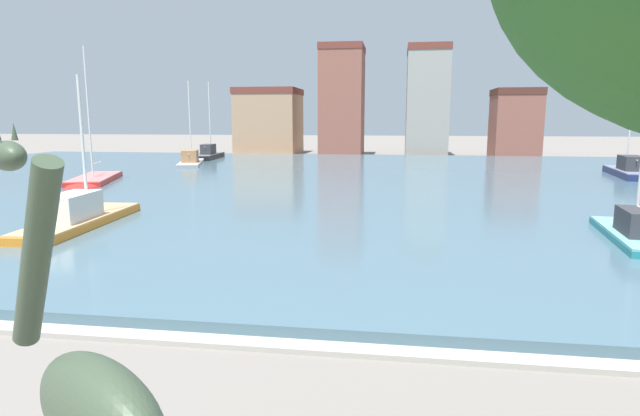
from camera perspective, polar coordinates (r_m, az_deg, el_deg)
name	(u,v)px	position (r m, az deg, el deg)	size (l,w,h in m)	color
harbor_water	(369,182)	(37.24, 5.38, 2.83)	(87.28, 53.88, 0.37)	#476675
quay_edge_coping	(294,347)	(10.93, -2.84, -14.96)	(87.28, 0.50, 0.12)	#ADA89E
giraffe_statue	(92,415)	(4.70, -23.71, -20.11)	(2.37, 1.79, 4.59)	#3D4C38
sailboat_red	(93,182)	(38.68, -23.68, 2.63)	(4.66, 8.43, 9.38)	red
sailboat_orange	(87,219)	(23.53, -24.17, -1.07)	(2.27, 8.53, 6.37)	orange
sailboat_teal	(635,234)	(22.14, 31.30, -2.44)	(2.78, 7.04, 6.81)	teal
sailboat_grey	(191,162)	(51.64, -13.94, 4.93)	(4.40, 9.08, 8.21)	#939399
sailboat_navy	(626,172)	(46.29, 30.55, 3.43)	(3.10, 9.18, 7.06)	navy
sailboat_black	(211,156)	(58.77, -11.89, 5.64)	(2.22, 7.87, 8.61)	black
townhouse_narrow_midrow	(269,121)	(71.74, -5.61, 9.47)	(8.21, 7.91, 8.71)	tan
townhouse_tall_gabled	(342,101)	(67.27, 2.45, 11.63)	(5.41, 6.69, 13.74)	#8E5142
townhouse_end_terrace	(427,102)	(68.58, 11.65, 11.36)	(5.20, 7.59, 13.63)	gray
townhouse_wide_warehouse	(515,123)	(67.99, 20.62, 8.69)	(5.41, 5.98, 8.25)	#8E5142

